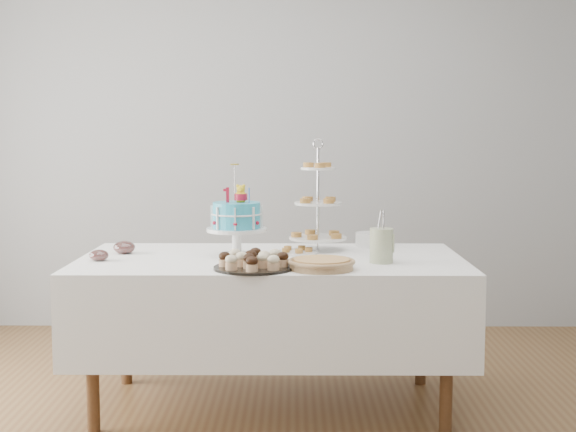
{
  "coord_description": "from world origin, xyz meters",
  "views": [
    {
      "loc": [
        0.11,
        -3.68,
        1.4
      ],
      "look_at": [
        0.08,
        0.3,
        0.98
      ],
      "focal_mm": 50.0,
      "sensor_mm": 36.0,
      "label": 1
    }
  ],
  "objects_px": {
    "pastry_plate": "(297,251)",
    "plate_stack": "(373,240)",
    "tiered_stand": "(318,204)",
    "jam_bowl_a": "(99,255)",
    "birthday_cake": "(237,231)",
    "pie": "(321,263)",
    "cupcake_tray": "(254,260)",
    "table": "(271,302)",
    "jam_bowl_b": "(124,248)",
    "utensil_pitcher": "(381,244)"
  },
  "relations": [
    {
      "from": "plate_stack",
      "to": "tiered_stand",
      "type": "bearing_deg",
      "value": -154.41
    },
    {
      "from": "birthday_cake",
      "to": "jam_bowl_a",
      "type": "relative_size",
      "value": 4.99
    },
    {
      "from": "birthday_cake",
      "to": "cupcake_tray",
      "type": "xyz_separation_m",
      "value": [
        0.11,
        -0.39,
        -0.09
      ]
    },
    {
      "from": "pie",
      "to": "cupcake_tray",
      "type": "bearing_deg",
      "value": 178.6
    },
    {
      "from": "pie",
      "to": "plate_stack",
      "type": "bearing_deg",
      "value": 67.57
    },
    {
      "from": "plate_stack",
      "to": "birthday_cake",
      "type": "bearing_deg",
      "value": -154.0
    },
    {
      "from": "table",
      "to": "jam_bowl_b",
      "type": "height_order",
      "value": "jam_bowl_b"
    },
    {
      "from": "table",
      "to": "cupcake_tray",
      "type": "bearing_deg",
      "value": -101.6
    },
    {
      "from": "tiered_stand",
      "to": "plate_stack",
      "type": "distance_m",
      "value": 0.4
    },
    {
      "from": "table",
      "to": "jam_bowl_a",
      "type": "xyz_separation_m",
      "value": [
        -0.84,
        -0.11,
        0.25
      ]
    },
    {
      "from": "tiered_stand",
      "to": "utensil_pitcher",
      "type": "bearing_deg",
      "value": -54.42
    },
    {
      "from": "cupcake_tray",
      "to": "plate_stack",
      "type": "height_order",
      "value": "cupcake_tray"
    },
    {
      "from": "tiered_stand",
      "to": "pie",
      "type": "bearing_deg",
      "value": -90.16
    },
    {
      "from": "table",
      "to": "jam_bowl_b",
      "type": "relative_size",
      "value": 17.08
    },
    {
      "from": "pastry_plate",
      "to": "jam_bowl_b",
      "type": "distance_m",
      "value": 0.89
    },
    {
      "from": "cupcake_tray",
      "to": "pastry_plate",
      "type": "relative_size",
      "value": 1.7
    },
    {
      "from": "cupcake_tray",
      "to": "jam_bowl_b",
      "type": "distance_m",
      "value": 0.84
    },
    {
      "from": "cupcake_tray",
      "to": "utensil_pitcher",
      "type": "height_order",
      "value": "utensil_pitcher"
    },
    {
      "from": "pie",
      "to": "pastry_plate",
      "type": "relative_size",
      "value": 1.44
    },
    {
      "from": "pie",
      "to": "plate_stack",
      "type": "height_order",
      "value": "plate_stack"
    },
    {
      "from": "tiered_stand",
      "to": "jam_bowl_a",
      "type": "height_order",
      "value": "tiered_stand"
    },
    {
      "from": "birthday_cake",
      "to": "jam_bowl_b",
      "type": "bearing_deg",
      "value": 171.79
    },
    {
      "from": "table",
      "to": "plate_stack",
      "type": "height_order",
      "value": "plate_stack"
    },
    {
      "from": "plate_stack",
      "to": "table",
      "type": "bearing_deg",
      "value": -143.98
    },
    {
      "from": "birthday_cake",
      "to": "plate_stack",
      "type": "xyz_separation_m",
      "value": [
        0.73,
        0.35,
        -0.09
      ]
    },
    {
      "from": "plate_stack",
      "to": "jam_bowl_b",
      "type": "bearing_deg",
      "value": -168.14
    },
    {
      "from": "plate_stack",
      "to": "pastry_plate",
      "type": "xyz_separation_m",
      "value": [
        -0.42,
        -0.27,
        -0.02
      ]
    },
    {
      "from": "tiered_stand",
      "to": "jam_bowl_a",
      "type": "distance_m",
      "value": 1.16
    },
    {
      "from": "birthday_cake",
      "to": "pastry_plate",
      "type": "height_order",
      "value": "birthday_cake"
    },
    {
      "from": "birthday_cake",
      "to": "pie",
      "type": "bearing_deg",
      "value": -44.37
    },
    {
      "from": "birthday_cake",
      "to": "pastry_plate",
      "type": "xyz_separation_m",
      "value": [
        0.3,
        0.09,
        -0.11
      ]
    },
    {
      "from": "tiered_stand",
      "to": "birthday_cake",
      "type": "bearing_deg",
      "value": -153.7
    },
    {
      "from": "jam_bowl_b",
      "to": "utensil_pitcher",
      "type": "height_order",
      "value": "utensil_pitcher"
    },
    {
      "from": "cupcake_tray",
      "to": "pastry_plate",
      "type": "xyz_separation_m",
      "value": [
        0.2,
        0.48,
        -0.03
      ]
    },
    {
      "from": "table",
      "to": "tiered_stand",
      "type": "relative_size",
      "value": 3.24
    },
    {
      "from": "plate_stack",
      "to": "jam_bowl_b",
      "type": "xyz_separation_m",
      "value": [
        -1.32,
        -0.28,
        -0.01
      ]
    },
    {
      "from": "pastry_plate",
      "to": "plate_stack",
      "type": "bearing_deg",
      "value": 32.24
    },
    {
      "from": "tiered_stand",
      "to": "jam_bowl_b",
      "type": "bearing_deg",
      "value": -172.72
    },
    {
      "from": "plate_stack",
      "to": "pastry_plate",
      "type": "relative_size",
      "value": 0.88
    },
    {
      "from": "jam_bowl_a",
      "to": "jam_bowl_b",
      "type": "bearing_deg",
      "value": 72.43
    },
    {
      "from": "utensil_pitcher",
      "to": "plate_stack",
      "type": "bearing_deg",
      "value": 111.81
    },
    {
      "from": "birthday_cake",
      "to": "pastry_plate",
      "type": "relative_size",
      "value": 2.15
    },
    {
      "from": "pastry_plate",
      "to": "table",
      "type": "bearing_deg",
      "value": -133.74
    },
    {
      "from": "pie",
      "to": "tiered_stand",
      "type": "relative_size",
      "value": 0.53
    },
    {
      "from": "birthday_cake",
      "to": "utensil_pitcher",
      "type": "height_order",
      "value": "birthday_cake"
    },
    {
      "from": "pastry_plate",
      "to": "jam_bowl_a",
      "type": "height_order",
      "value": "jam_bowl_a"
    },
    {
      "from": "tiered_stand",
      "to": "utensil_pitcher",
      "type": "relative_size",
      "value": 2.32
    },
    {
      "from": "tiered_stand",
      "to": "jam_bowl_b",
      "type": "height_order",
      "value": "tiered_stand"
    },
    {
      "from": "pastry_plate",
      "to": "pie",
      "type": "bearing_deg",
      "value": -76.96
    },
    {
      "from": "birthday_cake",
      "to": "pie",
      "type": "height_order",
      "value": "birthday_cake"
    }
  ]
}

